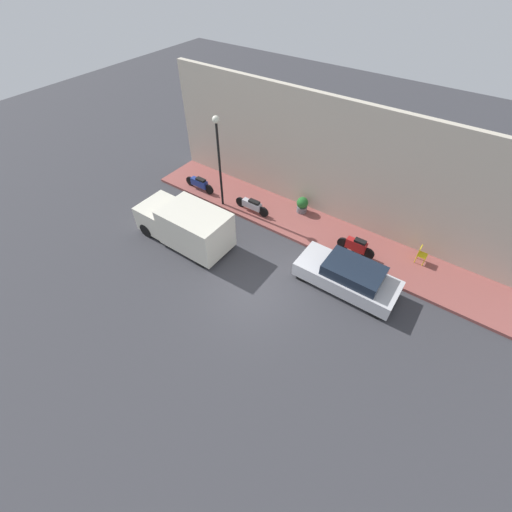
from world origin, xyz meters
TOP-DOWN VIEW (x-y plane):
  - ground_plane at (0.00, 0.00)m, footprint 60.00×60.00m
  - sidewalk at (5.02, 0.00)m, footprint 2.70×18.90m
  - building_facade at (6.52, 0.00)m, footprint 0.30×18.90m
  - parked_car at (2.49, -3.09)m, footprint 1.75×4.30m
  - delivery_van at (0.72, 4.53)m, footprint 2.01×4.75m
  - motorcycle_red at (4.46, -2.61)m, footprint 0.30×1.81m
  - motorcycle_blue at (4.22, 6.80)m, footprint 0.30×2.00m
  - scooter_silver at (4.29, 3.16)m, footprint 0.30×2.06m
  - streetlamp at (3.91, 4.87)m, footprint 0.35×0.35m
  - potted_plant at (5.81, 1.01)m, footprint 0.61×0.61m
  - cafe_chair at (5.65, -5.20)m, footprint 0.40×0.40m

SIDE VIEW (x-z plane):
  - ground_plane at x=0.00m, z-range 0.00..0.00m
  - sidewalk at x=5.02m, z-range 0.00..0.15m
  - scooter_silver at x=4.29m, z-range 0.19..0.92m
  - motorcycle_blue at x=4.22m, z-range 0.19..0.95m
  - potted_plant at x=5.81m, z-range 0.16..1.03m
  - motorcycle_red at x=4.46m, z-range 0.18..1.06m
  - cafe_chair at x=5.65m, z-range 0.22..1.05m
  - parked_car at x=2.49m, z-range -0.02..1.32m
  - delivery_van at x=0.72m, z-range 0.02..2.03m
  - building_facade at x=6.52m, z-range 0.00..6.04m
  - streetlamp at x=3.91m, z-range 0.95..5.81m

